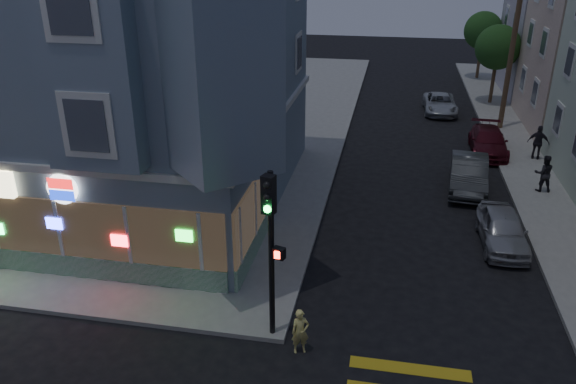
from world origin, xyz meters
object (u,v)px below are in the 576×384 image
(traffic_signal, at_px, (271,230))
(parked_car_a, at_px, (502,229))
(pedestrian_a, at_px, (544,173))
(parked_car_b, at_px, (469,174))
(utility_pole, at_px, (512,50))
(running_child, at_px, (300,332))
(pedestrian_b, at_px, (538,142))
(street_tree_far, at_px, (483,31))
(parked_car_c, at_px, (488,142))
(parked_car_d, at_px, (440,104))
(street_tree_near, at_px, (498,47))

(traffic_signal, bearing_deg, parked_car_a, 60.97)
(pedestrian_a, distance_m, parked_car_b, 3.23)
(utility_pole, height_order, running_child, utility_pole)
(pedestrian_b, bearing_deg, running_child, 77.36)
(utility_pole, relative_size, traffic_signal, 1.80)
(running_child, bearing_deg, pedestrian_b, 38.89)
(street_tree_far, distance_m, traffic_signal, 37.09)
(traffic_signal, bearing_deg, pedestrian_b, 75.01)
(street_tree_far, xyz_separation_m, parked_car_b, (-3.04, -23.66, -3.18))
(pedestrian_b, bearing_deg, parked_car_c, -3.20)
(pedestrian_b, bearing_deg, traffic_signal, 74.59)
(pedestrian_b, distance_m, parked_car_a, 10.07)
(parked_car_a, xyz_separation_m, parked_car_b, (-0.72, 5.20, 0.09))
(pedestrian_b, distance_m, parked_car_d, 9.56)
(parked_car_c, bearing_deg, parked_car_a, -92.55)
(utility_pole, bearing_deg, parked_car_b, -106.39)
(pedestrian_b, relative_size, traffic_signal, 0.35)
(pedestrian_b, xyz_separation_m, parked_car_b, (-3.84, -4.37, -0.28))
(parked_car_b, bearing_deg, parked_car_c, 78.72)
(street_tree_far, bearing_deg, pedestrian_a, -89.57)
(street_tree_near, distance_m, traffic_signal, 29.43)
(running_child, bearing_deg, street_tree_near, 51.07)
(parked_car_b, height_order, traffic_signal, traffic_signal)
(parked_car_a, distance_m, parked_car_c, 10.43)
(utility_pole, bearing_deg, parked_car_d, 136.90)
(utility_pole, distance_m, street_tree_near, 6.06)
(utility_pole, height_order, traffic_signal, utility_pole)
(street_tree_far, xyz_separation_m, pedestrian_a, (0.18, -23.58, -2.94))
(pedestrian_b, relative_size, parked_car_d, 0.40)
(pedestrian_a, relative_size, traffic_signal, 0.34)
(parked_car_a, height_order, parked_car_d, parked_car_a)
(utility_pole, distance_m, parked_car_d, 6.26)
(parked_car_d, bearing_deg, street_tree_near, 36.35)
(parked_car_b, height_order, parked_car_d, parked_car_b)
(traffic_signal, bearing_deg, parked_car_d, 93.68)
(utility_pole, bearing_deg, traffic_signal, -113.24)
(utility_pole, distance_m, parked_car_b, 10.85)
(street_tree_near, bearing_deg, street_tree_far, 90.00)
(parked_car_a, relative_size, parked_car_d, 0.88)
(parked_car_a, bearing_deg, traffic_signal, -137.54)
(street_tree_far, relative_size, running_child, 3.93)
(pedestrian_a, height_order, parked_car_a, pedestrian_a)
(street_tree_near, xyz_separation_m, parked_car_a, (-2.32, -20.86, -3.27))
(parked_car_c, height_order, traffic_signal, traffic_signal)
(utility_pole, relative_size, parked_car_a, 2.31)
(pedestrian_a, xyz_separation_m, parked_car_b, (-3.22, -0.08, -0.24))
(street_tree_far, height_order, parked_car_a, street_tree_far)
(parked_car_a, height_order, traffic_signal, traffic_signal)
(utility_pole, xyz_separation_m, pedestrian_b, (1.00, -5.29, -3.76))
(parked_car_b, bearing_deg, pedestrian_b, 53.90)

